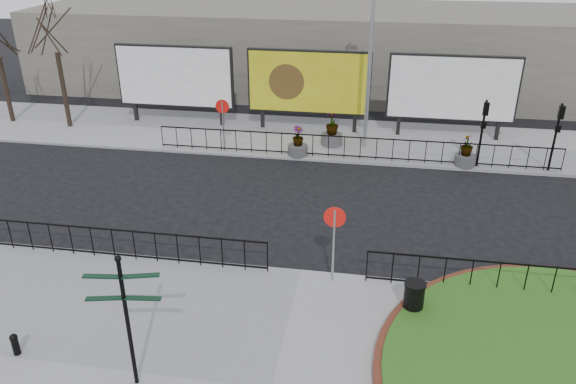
% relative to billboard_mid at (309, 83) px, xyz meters
% --- Properties ---
extents(ground, '(90.00, 90.00, 0.00)m').
position_rel_billboard_mid_xyz_m(ground, '(1.50, -12.97, -2.60)').
color(ground, black).
rests_on(ground, ground).
extents(pavement_far, '(44.00, 6.00, 0.12)m').
position_rel_billboard_mid_xyz_m(pavement_far, '(1.50, -0.97, -2.54)').
color(pavement_far, gray).
rests_on(pavement_far, ground).
extents(railing_near_left, '(10.00, 0.10, 1.10)m').
position_rel_billboard_mid_xyz_m(railing_near_left, '(-4.50, -13.27, -1.93)').
color(railing_near_left, black).
rests_on(railing_near_left, pavement_near).
extents(railing_near_right, '(9.00, 0.10, 1.10)m').
position_rel_billboard_mid_xyz_m(railing_near_right, '(8.00, -13.27, -1.93)').
color(railing_near_right, black).
rests_on(railing_near_right, pavement_near).
extents(railing_far, '(18.00, 0.10, 1.10)m').
position_rel_billboard_mid_xyz_m(railing_far, '(2.50, -3.67, -1.93)').
color(railing_far, black).
rests_on(railing_far, pavement_far).
extents(speed_sign_far, '(0.64, 0.07, 2.47)m').
position_rel_billboard_mid_xyz_m(speed_sign_far, '(-3.50, -3.57, -0.68)').
color(speed_sign_far, gray).
rests_on(speed_sign_far, pavement_far).
extents(speed_sign_near, '(0.64, 0.07, 2.47)m').
position_rel_billboard_mid_xyz_m(speed_sign_near, '(2.50, -13.37, -0.68)').
color(speed_sign_near, gray).
rests_on(speed_sign_near, pavement_near).
extents(billboard_left, '(6.20, 0.31, 4.10)m').
position_rel_billboard_mid_xyz_m(billboard_left, '(-7.00, 0.00, 0.00)').
color(billboard_left, black).
rests_on(billboard_left, pavement_far).
extents(billboard_mid, '(6.20, 0.31, 4.10)m').
position_rel_billboard_mid_xyz_m(billboard_mid, '(0.00, 0.00, 0.00)').
color(billboard_mid, black).
rests_on(billboard_mid, pavement_far).
extents(billboard_right, '(6.20, 0.31, 4.10)m').
position_rel_billboard_mid_xyz_m(billboard_right, '(7.00, 0.00, 0.00)').
color(billboard_right, black).
rests_on(billboard_right, pavement_far).
extents(lamp_post, '(0.74, 0.18, 9.23)m').
position_rel_billboard_mid_xyz_m(lamp_post, '(3.01, -1.97, 2.23)').
color(lamp_post, gray).
rests_on(lamp_post, pavement_far).
extents(signal_pole_a, '(0.22, 0.26, 3.00)m').
position_rel_billboard_mid_xyz_m(signal_pole_a, '(8.00, -3.63, -0.50)').
color(signal_pole_a, black).
rests_on(signal_pole_a, pavement_far).
extents(signal_pole_b, '(0.22, 0.26, 3.00)m').
position_rel_billboard_mid_xyz_m(signal_pole_b, '(11.00, -3.63, -0.50)').
color(signal_pole_b, black).
rests_on(signal_pole_b, pavement_far).
extents(tree_left, '(2.00, 2.00, 7.00)m').
position_rel_billboard_mid_xyz_m(tree_left, '(-12.50, -1.47, 1.02)').
color(tree_left, '#2D2119').
rests_on(tree_left, pavement_far).
extents(tree_mid, '(2.00, 2.00, 6.20)m').
position_rel_billboard_mid_xyz_m(tree_mid, '(-16.00, -1.17, 0.62)').
color(tree_mid, '#2D2119').
rests_on(tree_mid, pavement_far).
extents(building_backdrop, '(40.00, 10.00, 5.00)m').
position_rel_billboard_mid_xyz_m(building_backdrop, '(1.50, 9.03, -0.10)').
color(building_backdrop, slate).
rests_on(building_backdrop, ground).
extents(fingerpost_sign, '(1.64, 0.53, 3.49)m').
position_rel_billboard_mid_xyz_m(fingerpost_sign, '(-1.64, -18.27, -0.37)').
color(fingerpost_sign, black).
rests_on(fingerpost_sign, pavement_near).
extents(bollard, '(0.20, 0.20, 0.61)m').
position_rel_billboard_mid_xyz_m(bollard, '(-4.98, -17.84, -2.15)').
color(bollard, black).
rests_on(bollard, pavement_near).
extents(litter_bin, '(0.59, 0.59, 0.98)m').
position_rel_billboard_mid_xyz_m(litter_bin, '(4.82, -14.58, -1.98)').
color(litter_bin, black).
rests_on(litter_bin, pavement_near).
extents(planter_a, '(0.92, 0.92, 1.39)m').
position_rel_billboard_mid_xyz_m(planter_a, '(-0.00, -3.57, -1.98)').
color(planter_a, '#4C4C4F').
rests_on(planter_a, pavement_far).
extents(planter_b, '(1.02, 1.02, 1.63)m').
position_rel_billboard_mid_xyz_m(planter_b, '(1.42, -1.97, -1.86)').
color(planter_b, '#4C4C4F').
rests_on(planter_b, pavement_far).
extents(planter_c, '(0.92, 0.92, 1.46)m').
position_rel_billboard_mid_xyz_m(planter_c, '(7.48, -3.57, -1.93)').
color(planter_c, '#4C4C4F').
rests_on(planter_c, pavement_far).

